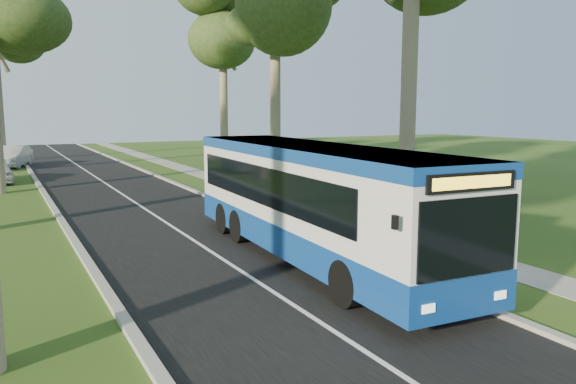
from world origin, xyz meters
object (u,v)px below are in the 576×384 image
bus_stop_sign (468,234)px  car_silver (13,157)px  bus (312,201)px  litter_bin (339,224)px  bus_shelter (443,196)px

bus_stop_sign → car_silver: size_ratio=0.48×
bus → litter_bin: bus is taller
car_silver → litter_bin: bearing=-56.1°
litter_bin → bus_stop_sign: bearing=-96.4°
car_silver → bus: bearing=-60.8°
litter_bin → car_silver: size_ratio=0.19×
bus → litter_bin: (2.24, 2.04, -1.24)m
bus → bus_stop_sign: size_ratio=5.34×
bus_stop_sign → litter_bin: (0.72, 6.46, -1.01)m
bus_shelter → car_silver: bearing=82.0°
bus_stop_sign → bus_shelter: size_ratio=0.66×
bus_stop_sign → litter_bin: bus_stop_sign is taller
bus → bus_shelter: bus is taller
bus → car_silver: bearing=104.0°
bus_shelter → bus: bearing=122.8°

